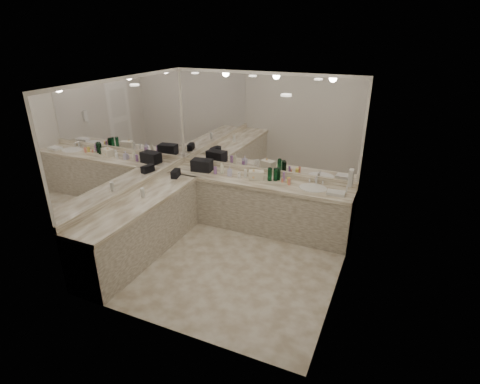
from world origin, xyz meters
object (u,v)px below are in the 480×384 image
at_px(cream_cosmetic_case, 256,175).
at_px(soap_bottle_b, 230,171).
at_px(soap_bottle_a, 222,168).
at_px(soap_bottle_c, 254,174).
at_px(sink, 313,188).
at_px(hand_towel, 336,193).
at_px(wall_phone, 351,178).
at_px(black_toiletry_bag, 202,165).

distance_m(cream_cosmetic_case, soap_bottle_b, 0.47).
relative_size(soap_bottle_a, soap_bottle_c, 1.12).
bearing_deg(cream_cosmetic_case, sink, -19.71).
xyz_separation_m(cream_cosmetic_case, soap_bottle_b, (-0.47, -0.03, 0.01)).
height_order(cream_cosmetic_case, hand_towel, cream_cosmetic_case).
distance_m(cream_cosmetic_case, soap_bottle_c, 0.05).
distance_m(wall_phone, cream_cosmetic_case, 1.69).
bearing_deg(soap_bottle_c, soap_bottle_a, 176.32).
xyz_separation_m(cream_cosmetic_case, soap_bottle_a, (-0.64, 0.01, 0.03)).
bearing_deg(cream_cosmetic_case, black_toiletry_bag, 159.57).
height_order(wall_phone, soap_bottle_c, wall_phone).
relative_size(black_toiletry_bag, hand_towel, 1.33).
bearing_deg(cream_cosmetic_case, wall_phone, -37.51).
xyz_separation_m(sink, cream_cosmetic_case, (-0.96, -0.00, 0.08)).
xyz_separation_m(wall_phone, hand_towel, (-0.23, 0.41, -0.43)).
xyz_separation_m(black_toiletry_bag, cream_cosmetic_case, (1.03, -0.01, -0.03)).
relative_size(cream_cosmetic_case, soap_bottle_c, 1.39).
height_order(sink, black_toiletry_bag, black_toiletry_bag).
bearing_deg(soap_bottle_a, black_toiletry_bag, -179.22).
bearing_deg(black_toiletry_bag, sink, -0.09).
xyz_separation_m(hand_towel, soap_bottle_c, (-1.37, 0.06, 0.07)).
relative_size(sink, wall_phone, 1.83).
relative_size(cream_cosmetic_case, soap_bottle_a, 1.25).
bearing_deg(soap_bottle_b, cream_cosmetic_case, 3.88).
xyz_separation_m(soap_bottle_a, soap_bottle_b, (0.17, -0.05, -0.02)).
xyz_separation_m(black_toiletry_bag, soap_bottle_c, (0.99, -0.03, -0.01)).
bearing_deg(black_toiletry_bag, cream_cosmetic_case, -0.44).
bearing_deg(soap_bottle_a, soap_bottle_c, -3.68).
xyz_separation_m(sink, black_toiletry_bag, (-1.99, 0.00, 0.11)).
bearing_deg(soap_bottle_b, soap_bottle_c, 0.83).
bearing_deg(soap_bottle_a, hand_towel, -2.92).
distance_m(hand_towel, soap_bottle_c, 1.38).
relative_size(black_toiletry_bag, soap_bottle_b, 2.13).
relative_size(sink, cream_cosmetic_case, 1.79).
height_order(cream_cosmetic_case, soap_bottle_a, soap_bottle_a).
relative_size(wall_phone, cream_cosmetic_case, 0.98).
height_order(sink, soap_bottle_b, soap_bottle_b).
distance_m(hand_towel, soap_bottle_a, 1.98).
distance_m(wall_phone, hand_towel, 0.63).
xyz_separation_m(sink, soap_bottle_c, (-1.00, -0.03, 0.09)).
height_order(wall_phone, black_toiletry_bag, wall_phone).
distance_m(sink, black_toiletry_bag, 2.00).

